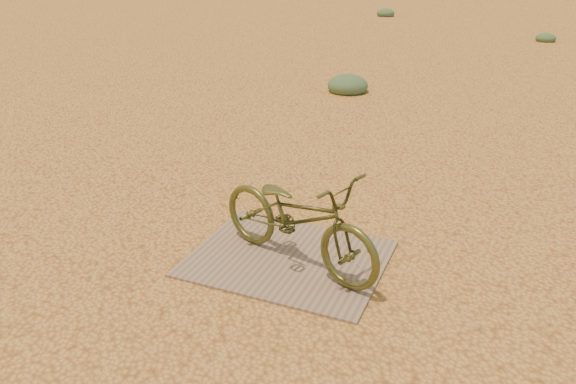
% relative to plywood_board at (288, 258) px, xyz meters
% --- Properties ---
extents(ground, '(120.00, 120.00, 0.00)m').
position_rel_plywood_board_xyz_m(ground, '(-0.26, -0.22, -0.01)').
color(ground, gold).
rests_on(ground, ground).
extents(plywood_board, '(1.52, 1.22, 0.02)m').
position_rel_plywood_board_xyz_m(plywood_board, '(0.00, 0.00, 0.00)').
color(plywood_board, '#866F58').
rests_on(plywood_board, ground).
extents(bicycle, '(1.61, 1.00, 0.80)m').
position_rel_plywood_board_xyz_m(bicycle, '(0.10, -0.06, 0.41)').
color(bicycle, '#484B20').
rests_on(bicycle, plywood_board).
extents(kale_a, '(0.69, 0.69, 0.38)m').
position_rel_plywood_board_xyz_m(kale_a, '(-1.24, 5.50, -0.01)').
color(kale_a, '#4E7149').
rests_on(kale_a, ground).
extents(kale_b, '(0.50, 0.50, 0.27)m').
position_rel_plywood_board_xyz_m(kale_b, '(1.85, 12.60, -0.01)').
color(kale_b, '#4E7149').
rests_on(kale_b, ground).
extents(kale_c, '(0.61, 0.61, 0.33)m').
position_rel_plywood_board_xyz_m(kale_c, '(-3.26, 16.28, -0.01)').
color(kale_c, '#4E7149').
rests_on(kale_c, ground).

